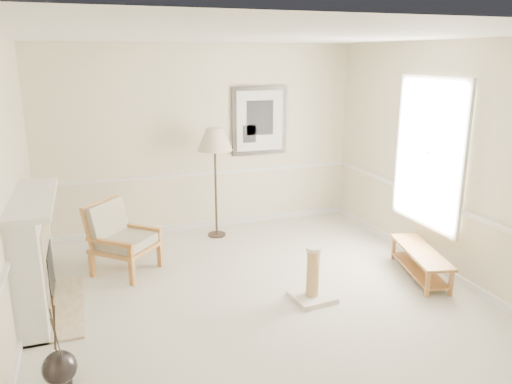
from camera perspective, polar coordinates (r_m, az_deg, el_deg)
ground at (r=5.81m, az=0.46°, el=-12.47°), size 5.50×5.50×0.00m
room at (r=5.33m, az=1.62°, el=6.19°), size 5.04×5.54×2.92m
fireplace at (r=5.86m, az=-23.99°, el=-6.77°), size 0.64×1.64×1.31m
floor_vase at (r=4.77m, az=-21.54°, el=-18.28°), size 0.29×0.29×0.85m
armchair at (r=6.66m, az=-15.45°, el=-4.71°), size 1.01×1.00×0.92m
floor_lamp at (r=7.45m, az=-4.73°, el=5.68°), size 0.64×0.64×1.68m
bench at (r=6.68m, az=18.27°, el=-7.26°), size 0.66×1.28×0.35m
scratching_post at (r=5.82m, az=6.48°, el=-10.32°), size 0.49×0.49×0.64m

